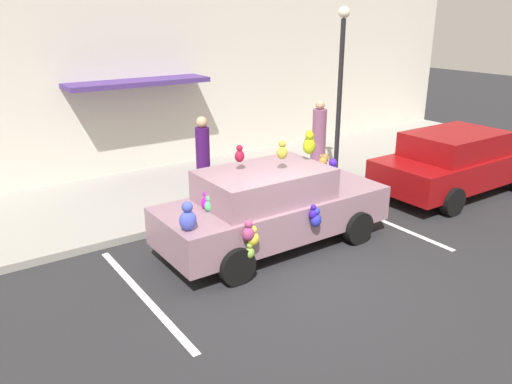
% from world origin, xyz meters
% --- Properties ---
extents(ground_plane, '(60.00, 60.00, 0.00)m').
position_xyz_m(ground_plane, '(0.00, 0.00, 0.00)').
color(ground_plane, '#262628').
extents(sidewalk, '(24.00, 4.00, 0.15)m').
position_xyz_m(sidewalk, '(0.00, 5.00, 0.07)').
color(sidewalk, gray).
rests_on(sidewalk, ground).
extents(storefront_building, '(24.00, 1.25, 6.40)m').
position_xyz_m(storefront_building, '(-0.00, 7.14, 3.19)').
color(storefront_building, beige).
rests_on(storefront_building, ground).
extents(parking_stripe_front, '(0.12, 3.60, 0.01)m').
position_xyz_m(parking_stripe_front, '(2.99, 1.00, 0.00)').
color(parking_stripe_front, silver).
rests_on(parking_stripe_front, ground).
extents(parking_stripe_rear, '(0.12, 3.60, 0.01)m').
position_xyz_m(parking_stripe_rear, '(-2.44, 1.00, 0.00)').
color(parking_stripe_rear, silver).
rests_on(parking_stripe_rear, ground).
extents(plush_covered_car, '(4.45, 1.96, 2.10)m').
position_xyz_m(plush_covered_car, '(0.30, 1.33, 0.80)').
color(plush_covered_car, gray).
rests_on(plush_covered_car, ground).
extents(parked_sedan_behind, '(4.48, 2.02, 1.54)m').
position_xyz_m(parked_sedan_behind, '(5.80, 1.24, 0.79)').
color(parked_sedan_behind, maroon).
rests_on(parked_sedan_behind, ground).
extents(teddy_bear_on_sidewalk, '(0.34, 0.28, 0.65)m').
position_xyz_m(teddy_bear_on_sidewalk, '(3.60, 3.57, 0.45)').
color(teddy_bear_on_sidewalk, '#9E723D').
rests_on(teddy_bear_on_sidewalk, sidewalk).
extents(street_lamp_post, '(0.28, 0.28, 4.20)m').
position_xyz_m(street_lamp_post, '(3.96, 3.50, 2.70)').
color(street_lamp_post, black).
rests_on(street_lamp_post, sidewalk).
extents(pedestrian_near_shopfront, '(0.38, 0.38, 1.83)m').
position_xyz_m(pedestrian_near_shopfront, '(4.24, 4.52, 1.00)').
color(pedestrian_near_shopfront, '#804B6B').
rests_on(pedestrian_near_shopfront, sidewalk).
extents(pedestrian_walking_past, '(0.31, 0.31, 1.93)m').
position_xyz_m(pedestrian_walking_past, '(0.28, 3.90, 1.07)').
color(pedestrian_walking_past, '#3B1154').
rests_on(pedestrian_walking_past, sidewalk).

